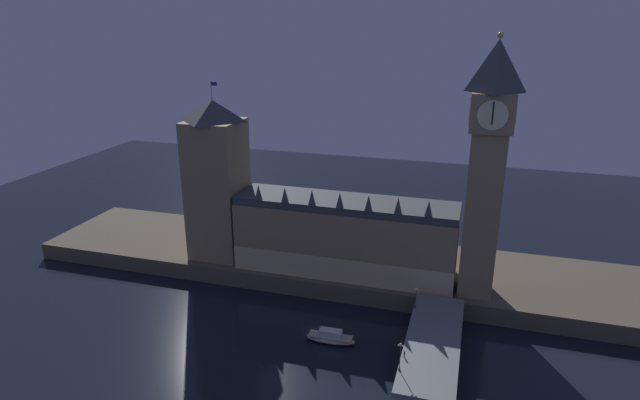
# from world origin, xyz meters

# --- Properties ---
(ground_plane) EXTENTS (400.00, 400.00, 0.00)m
(ground_plane) POSITION_xyz_m (0.00, 0.00, 0.00)
(ground_plane) COLOR black
(embankment) EXTENTS (220.00, 42.00, 5.68)m
(embankment) POSITION_xyz_m (0.00, 39.00, 2.84)
(embankment) COLOR brown
(embankment) RESTS_ON ground_plane
(parliament_hall) EXTENTS (70.02, 18.24, 29.05)m
(parliament_hall) POSITION_xyz_m (1.29, 29.43, 17.78)
(parliament_hall) COLOR #8E7A56
(parliament_hall) RESTS_ON embankment
(clock_tower) EXTENTS (11.90, 12.01, 74.88)m
(clock_tower) POSITION_xyz_m (42.25, 26.33, 45.27)
(clock_tower) COLOR #8E7A56
(clock_tower) RESTS_ON embankment
(victoria_tower) EXTENTS (17.46, 17.46, 59.48)m
(victoria_tower) POSITION_xyz_m (-43.40, 30.06, 32.54)
(victoria_tower) COLOR #8E7A56
(victoria_tower) RESTS_ON embankment
(bridge) EXTENTS (13.58, 46.00, 6.89)m
(bridge) POSITION_xyz_m (32.98, -5.00, 4.78)
(bridge) COLOR slate
(bridge) RESTS_ON ground_plane
(pedestrian_near_rail) EXTENTS (0.38, 0.38, 1.83)m
(pedestrian_near_rail) POSITION_xyz_m (27.01, -14.42, 7.86)
(pedestrian_near_rail) COLOR black
(pedestrian_near_rail) RESTS_ON bridge
(street_lamp_near) EXTENTS (1.34, 0.60, 7.23)m
(street_lamp_near) POSITION_xyz_m (26.61, -19.72, 11.41)
(street_lamp_near) COLOR #2D3333
(street_lamp_near) RESTS_ON bridge
(street_lamp_far) EXTENTS (1.34, 0.60, 6.14)m
(street_lamp_far) POSITION_xyz_m (26.61, 9.72, 10.74)
(street_lamp_far) COLOR #2D3333
(street_lamp_far) RESTS_ON bridge
(boat_upstream) EXTENTS (13.75, 4.61, 3.71)m
(boat_upstream) POSITION_xyz_m (5.60, -3.37, 1.35)
(boat_upstream) COLOR #B2A893
(boat_upstream) RESTS_ON ground_plane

